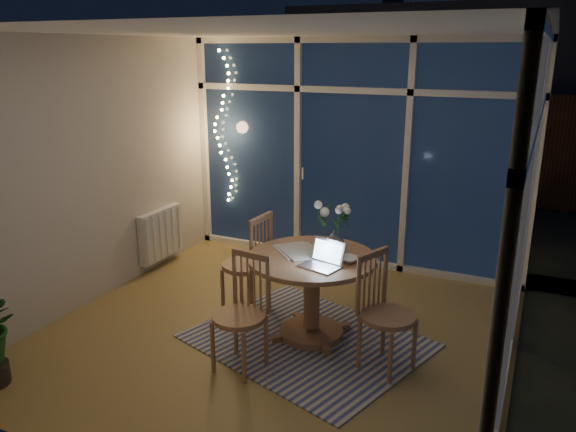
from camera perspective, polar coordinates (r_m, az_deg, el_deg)
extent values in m
plane|color=olive|center=(5.20, -1.15, -11.74)|extent=(4.00, 4.00, 0.00)
plane|color=white|center=(4.57, -1.34, 18.26)|extent=(4.00, 4.00, 0.00)
cube|color=beige|center=(6.54, 6.52, 6.23)|extent=(4.00, 0.04, 2.60)
cube|color=beige|center=(3.14, -17.55, -6.09)|extent=(4.00, 0.04, 2.60)
cube|color=beige|center=(5.86, -19.15, 4.20)|extent=(0.04, 4.00, 2.60)
cube|color=beige|center=(4.27, 23.66, -0.71)|extent=(0.04, 4.00, 2.60)
cube|color=white|center=(6.50, 6.41, 6.17)|extent=(4.00, 0.10, 2.60)
cube|color=white|center=(4.27, 23.12, -0.65)|extent=(0.10, 4.00, 2.60)
cube|color=silver|center=(6.71, -12.80, -1.76)|extent=(0.10, 0.70, 0.58)
cube|color=black|center=(9.57, 14.84, 0.76)|extent=(12.00, 6.00, 0.10)
cube|color=#331B12|center=(9.94, 12.93, 7.15)|extent=(11.00, 0.08, 1.80)
cube|color=#373943|center=(12.72, 17.68, 14.69)|extent=(7.00, 3.00, 2.20)
sphere|color=black|center=(8.27, 4.16, 2.46)|extent=(0.90, 0.90, 0.90)
cube|color=beige|center=(5.06, 1.92, -12.52)|extent=(2.25, 2.01, 0.01)
cylinder|color=#8E6240|center=(4.97, 2.42, -8.23)|extent=(1.41, 1.41, 0.76)
cube|color=#8E6240|center=(5.39, -4.36, -4.75)|extent=(0.50, 0.50, 1.02)
cube|color=#8E6240|center=(4.50, 10.17, -9.75)|extent=(0.59, 0.59, 0.98)
cube|color=#8E6240|center=(4.47, -5.01, -9.90)|extent=(0.49, 0.49, 0.96)
imported|color=white|center=(4.95, 4.70, -2.34)|extent=(0.25, 0.25, 0.21)
imported|color=white|center=(4.73, 6.19, -4.41)|extent=(0.19, 0.19, 0.04)
cube|color=silver|center=(4.91, 1.07, -3.64)|extent=(0.51, 0.50, 0.01)
cube|color=black|center=(4.63, 2.34, -4.96)|extent=(0.13, 0.10, 0.01)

